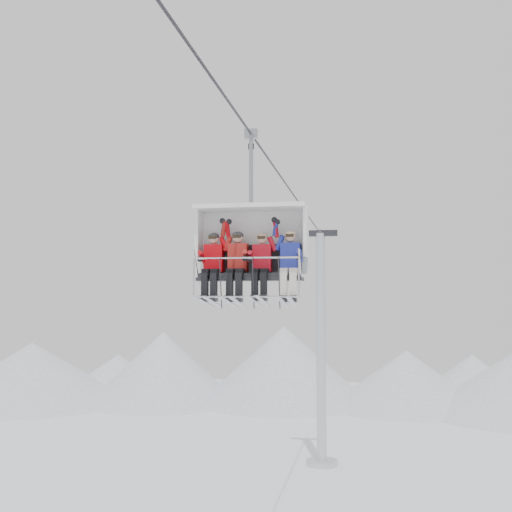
% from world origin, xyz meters
% --- Properties ---
extents(ridgeline, '(72.00, 21.00, 7.00)m').
position_xyz_m(ridgeline, '(-1.58, 42.05, 2.84)').
color(ridgeline, silver).
rests_on(ridgeline, ground).
extents(lift_tower_right, '(2.00, 1.80, 13.48)m').
position_xyz_m(lift_tower_right, '(0.00, 22.00, 5.78)').
color(lift_tower_right, silver).
rests_on(lift_tower_right, ground).
extents(haul_cable, '(0.06, 50.00, 0.06)m').
position_xyz_m(haul_cable, '(0.00, 0.00, 13.30)').
color(haul_cable, '#2D2D32').
rests_on(haul_cable, lift_tower_left).
extents(chairlift_carrier, '(2.60, 1.17, 3.98)m').
position_xyz_m(chairlift_carrier, '(0.00, -0.55, 10.72)').
color(chairlift_carrier, black).
rests_on(chairlift_carrier, haul_cable).
extents(skier_far_left, '(0.44, 1.69, 1.73)m').
position_xyz_m(skier_far_left, '(-0.87, -0.86, 10.24)').
color(skier_far_left, '#C0050D').
rests_on(skier_far_left, chairlift_carrier).
extents(skier_center_left, '(0.45, 1.69, 1.75)m').
position_xyz_m(skier_center_left, '(-0.29, -0.86, 10.25)').
color(skier_center_left, '#A61E19').
rests_on(skier_center_left, chairlift_carrier).
extents(skier_center_right, '(0.43, 1.69, 1.69)m').
position_xyz_m(skier_center_right, '(0.28, -0.86, 10.23)').
color(skier_center_right, '#A30C18').
rests_on(skier_center_right, chairlift_carrier).
extents(skier_far_right, '(0.45, 1.69, 1.75)m').
position_xyz_m(skier_far_right, '(0.94, -0.86, 10.25)').
color(skier_far_right, navy).
rests_on(skier_far_right, chairlift_carrier).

